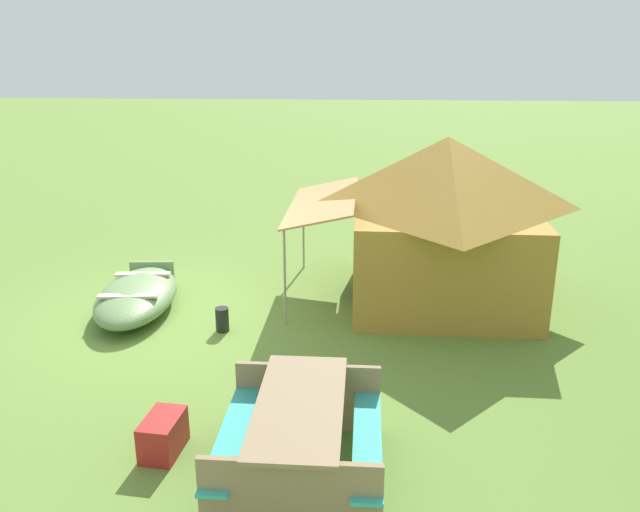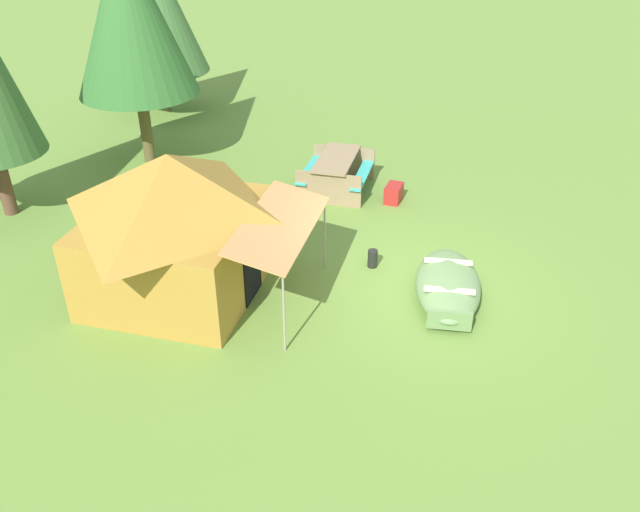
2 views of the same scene
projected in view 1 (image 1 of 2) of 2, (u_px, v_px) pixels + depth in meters
ground_plane at (182, 313)px, 9.65m from camera, size 80.00×80.00×0.00m
beached_rowboat at (137, 295)px, 9.69m from camera, size 2.43×1.36×0.46m
canvas_cabin_tent at (443, 217)px, 9.85m from camera, size 3.23×3.88×2.56m
picnic_table at (300, 431)px, 5.84m from camera, size 1.80×1.50×0.79m
cooler_box at (163, 435)px, 6.30m from camera, size 0.56×0.39×0.39m
fuel_can at (222, 319)px, 9.00m from camera, size 0.26×0.26×0.35m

